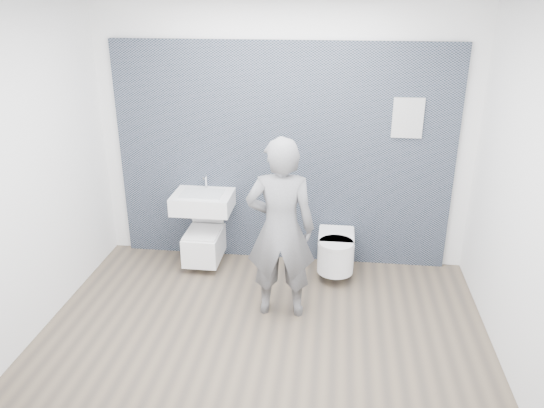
# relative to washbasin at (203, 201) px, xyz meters

# --- Properties ---
(ground) EXTENTS (4.00, 4.00, 0.00)m
(ground) POSITION_rel_washbasin_xyz_m (0.83, -1.20, -0.75)
(ground) COLOR brown
(ground) RESTS_ON ground
(room_shell) EXTENTS (4.00, 4.00, 4.00)m
(room_shell) POSITION_rel_washbasin_xyz_m (0.83, -1.20, 0.99)
(room_shell) COLOR silver
(room_shell) RESTS_ON ground
(tile_wall) EXTENTS (3.60, 0.06, 2.40)m
(tile_wall) POSITION_rel_washbasin_xyz_m (0.83, 0.27, -0.75)
(tile_wall) COLOR black
(tile_wall) RESTS_ON ground
(washbasin) EXTENTS (0.63, 0.47, 0.47)m
(washbasin) POSITION_rel_washbasin_xyz_m (0.00, 0.00, 0.00)
(washbasin) COLOR white
(washbasin) RESTS_ON ground
(toilet_square) EXTENTS (0.38, 0.55, 0.69)m
(toilet_square) POSITION_rel_washbasin_xyz_m (-0.00, -0.03, -0.48)
(toilet_square) COLOR white
(toilet_square) RESTS_ON ground
(toilet_rounded) EXTENTS (0.38, 0.64, 0.35)m
(toilet_rounded) POSITION_rel_washbasin_xyz_m (1.45, -0.09, -0.46)
(toilet_rounded) COLOR white
(toilet_rounded) RESTS_ON ground
(info_placard) EXTENTS (0.30, 0.03, 0.41)m
(info_placard) POSITION_rel_washbasin_xyz_m (2.10, 0.22, -0.75)
(info_placard) COLOR white
(info_placard) RESTS_ON ground
(visitor) EXTENTS (0.65, 0.45, 1.72)m
(visitor) POSITION_rel_washbasin_xyz_m (0.94, -0.85, 0.11)
(visitor) COLOR slate
(visitor) RESTS_ON ground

